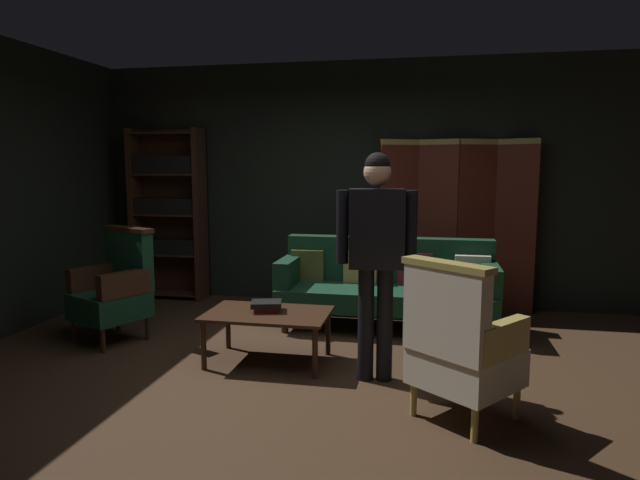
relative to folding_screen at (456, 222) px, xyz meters
The scene contains 12 objects.
ground_plane 2.79m from the folding_screen, 118.56° to the right, with size 10.00×10.00×0.00m, color #3D2819.
back_wall 1.32m from the folding_screen, behind, with size 7.20×0.10×2.80m, color black.
side_wall_left 4.59m from the folding_screen, 158.27° to the right, with size 0.10×3.60×2.80m, color black.
folding_screen is the anchor object (origin of this frame).
bookshelf 3.40m from the folding_screen, behind, with size 0.90×0.32×2.05m.
velvet_couch 1.21m from the folding_screen, 129.82° to the right, with size 2.12×0.78×0.88m.
coffee_table 2.66m from the folding_screen, 127.27° to the right, with size 1.00×0.64×0.42m.
armchair_gilt_accent 2.88m from the folding_screen, 91.68° to the right, with size 0.81×0.81×1.04m.
armchair_wing_left 3.62m from the folding_screen, 150.52° to the right, with size 0.77×0.77×1.04m.
standing_figure 2.36m from the folding_screen, 106.53° to the right, with size 0.59×0.26×1.70m.
book_red_leather 2.64m from the folding_screen, 128.13° to the right, with size 0.20×0.17×0.04m, color maroon.
book_black_cloth 2.63m from the folding_screen, 128.13° to the right, with size 0.25×0.20×0.04m, color black.
Camera 1 is at (0.95, -3.97, 1.60)m, focal length 30.92 mm.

